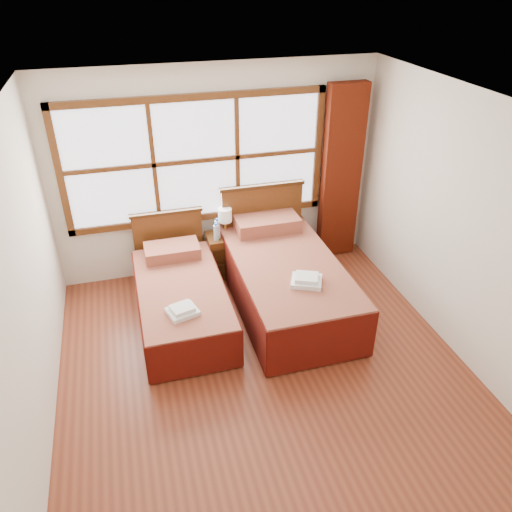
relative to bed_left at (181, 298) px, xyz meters
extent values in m
plane|color=brown|center=(0.67, -1.20, -0.28)|extent=(4.50, 4.50, 0.00)
plane|color=white|center=(0.67, -1.20, 2.32)|extent=(4.50, 4.50, 0.00)
plane|color=silver|center=(0.67, 1.05, 1.02)|extent=(4.00, 0.00, 4.00)
plane|color=silver|center=(-1.33, -1.20, 1.02)|extent=(0.00, 4.50, 4.50)
plane|color=silver|center=(2.67, -1.20, 1.02)|extent=(0.00, 4.50, 4.50)
cube|color=white|center=(0.42, 1.02, 1.22)|extent=(3.00, 0.02, 1.40)
cube|color=#5A3013|center=(0.42, 1.00, 0.48)|extent=(3.16, 0.06, 0.08)
cube|color=#5A3013|center=(0.42, 1.00, 1.96)|extent=(3.16, 0.06, 0.08)
cube|color=#5A3013|center=(-1.12, 1.00, 1.22)|extent=(0.08, 0.06, 1.56)
cube|color=#5A3013|center=(1.96, 1.00, 1.22)|extent=(0.08, 0.06, 1.56)
cube|color=#5A3013|center=(-0.08, 1.00, 1.22)|extent=(0.05, 0.05, 1.40)
cube|color=#5A3013|center=(0.92, 1.00, 1.22)|extent=(0.05, 0.05, 1.40)
cube|color=#5A3013|center=(0.42, 1.00, 1.22)|extent=(3.00, 0.05, 0.05)
cube|color=#591808|center=(2.27, 0.91, 0.89)|extent=(0.50, 0.16, 2.30)
cube|color=#3F230D|center=(0.00, -0.07, -0.15)|extent=(0.82, 1.64, 0.27)
cube|color=maroon|center=(0.00, -0.07, 0.10)|extent=(0.92, 1.82, 0.22)
cube|color=#530F08|center=(-0.46, -0.07, -0.03)|extent=(0.03, 1.82, 0.46)
cube|color=#530F08|center=(0.46, -0.07, -0.03)|extent=(0.03, 1.82, 0.46)
cube|color=#530F08|center=(0.00, -0.98, -0.03)|extent=(0.92, 0.03, 0.46)
cube|color=maroon|center=(0.00, 0.59, 0.28)|extent=(0.64, 0.37, 0.14)
cube|color=#5A3013|center=(0.00, 0.94, 0.16)|extent=(0.86, 0.06, 0.89)
cube|color=#3F230D|center=(0.00, 0.94, 0.62)|extent=(0.89, 0.08, 0.04)
cube|color=#3F230D|center=(1.22, -0.07, -0.12)|extent=(1.01, 2.03, 0.33)
cube|color=maroon|center=(1.22, -0.07, 0.19)|extent=(1.13, 2.25, 0.28)
cube|color=#530F08|center=(0.66, -0.07, 0.02)|extent=(0.03, 2.25, 0.56)
cube|color=#530F08|center=(1.79, -0.07, 0.02)|extent=(0.03, 2.25, 0.56)
cube|color=#530F08|center=(1.22, -1.18, 0.02)|extent=(1.13, 0.03, 0.56)
cube|color=maroon|center=(1.22, 0.75, 0.41)|extent=(0.79, 0.46, 0.18)
cube|color=#5A3013|center=(1.22, 0.94, 0.27)|extent=(1.06, 0.06, 1.10)
cube|color=#3F230D|center=(1.22, 0.94, 0.83)|extent=(1.10, 0.08, 0.04)
cube|color=#5A3013|center=(0.67, 0.80, 0.00)|extent=(0.42, 0.37, 0.56)
cube|color=#3F230D|center=(0.67, 0.60, -0.11)|extent=(0.37, 0.02, 0.17)
cube|color=#3F230D|center=(0.67, 0.60, 0.11)|extent=(0.37, 0.02, 0.17)
sphere|color=#A48837|center=(0.67, 0.58, -0.11)|extent=(0.03, 0.03, 0.03)
sphere|color=#A48837|center=(0.67, 0.58, 0.11)|extent=(0.03, 0.03, 0.03)
cube|color=white|center=(-0.05, -0.57, 0.23)|extent=(0.35, 0.32, 0.04)
cube|color=white|center=(-0.05, -0.57, 0.27)|extent=(0.26, 0.24, 0.04)
cube|color=white|center=(1.28, -0.55, 0.35)|extent=(0.40, 0.38, 0.05)
cube|color=white|center=(1.28, -0.55, 0.40)|extent=(0.30, 0.29, 0.04)
cylinder|color=gold|center=(0.72, 0.87, 0.29)|extent=(0.10, 0.10, 0.02)
cylinder|color=gold|center=(0.72, 0.87, 0.37)|extent=(0.02, 0.02, 0.14)
cylinder|color=white|center=(0.72, 0.87, 0.53)|extent=(0.17, 0.17, 0.17)
cylinder|color=#A4BED3|center=(0.56, 0.71, 0.38)|extent=(0.06, 0.06, 0.20)
cylinder|color=blue|center=(0.56, 0.71, 0.50)|extent=(0.03, 0.03, 0.03)
cylinder|color=#A4BED3|center=(0.59, 0.76, 0.40)|extent=(0.07, 0.07, 0.23)
cylinder|color=blue|center=(0.59, 0.76, 0.53)|extent=(0.03, 0.03, 0.03)
camera|label=1|loc=(-0.42, -4.63, 3.28)|focal=35.00mm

